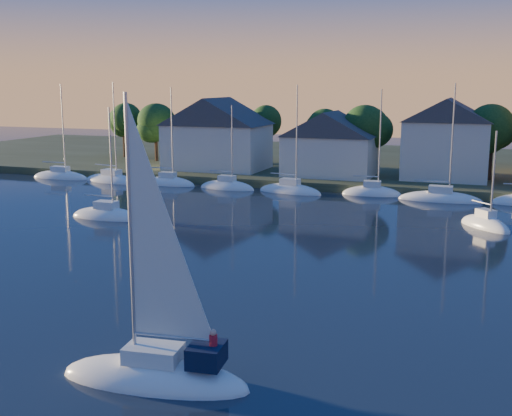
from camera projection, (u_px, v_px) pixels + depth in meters
The scene contains 11 objects.
ground at pixel (150, 382), 27.45m from camera, with size 260.00×260.00×0.00m, color black.
shoreline_land at pixel (397, 168), 96.58m from camera, with size 160.00×50.00×2.00m, color #323A22.
wooden_dock at pixel (369, 192), 75.38m from camera, with size 120.00×3.00×1.00m, color brown.
clubhouse_west at pixel (217, 133), 87.19m from camera, with size 13.65×9.45×9.64m.
clubhouse_centre at pixel (330, 143), 81.03m from camera, with size 11.55×8.40×8.08m.
clubhouse_east at pixel (447, 138), 77.99m from camera, with size 10.50×8.40×9.80m.
tree_line at pixel (402, 125), 83.47m from camera, with size 93.40×5.40×8.90m.
moored_fleet at pixel (364, 195), 72.60m from camera, with size 87.50×2.40×12.05m.
hero_sailboat at pixel (157, 370), 27.30m from camera, with size 8.72×3.64×13.34m.
drifting_sailboat_left at pixel (107, 217), 60.59m from camera, with size 7.39×2.46×11.54m.
drifting_sailboat_right at pixel (485, 227), 56.68m from camera, with size 5.40×5.63×9.67m.
Camera 1 is at (13.01, -22.41, 12.59)m, focal length 45.00 mm.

